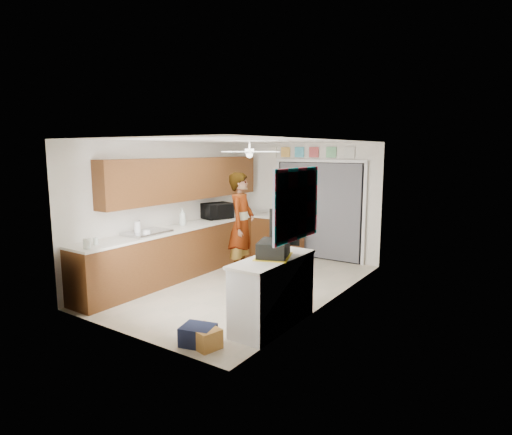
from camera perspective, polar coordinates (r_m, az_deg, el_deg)
The scene contains 42 objects.
floor at distance 7.61m, azimuth -1.70°, elevation -8.98°, with size 5.00×5.00×0.00m, color #BBAF96.
ceiling at distance 7.24m, azimuth -1.79°, elevation 10.19°, with size 5.00×5.00×0.00m, color white.
wall_back at distance 9.45m, azimuth 7.13°, elevation 2.25°, with size 3.20×3.20×0.00m, color white.
wall_front at distance 5.52m, azimuth -17.07°, elevation -2.88°, with size 3.20×3.20×0.00m, color white.
wall_left at distance 8.35m, azimuth -10.71°, elevation 1.28°, with size 5.00×5.00×0.00m, color white.
wall_right at distance 6.53m, azimuth 9.74°, elevation -0.81°, with size 5.00×5.00×0.00m, color white.
left_base_cabinets at distance 8.29m, azimuth -9.07°, elevation -4.36°, with size 0.60×4.80×0.90m, color brown.
left_countertop at distance 8.19m, azimuth -9.10°, elevation -1.17°, with size 0.62×4.80×0.04m, color white.
upper_cabinets at distance 8.33m, azimuth -9.07°, elevation 5.11°, with size 0.32×4.00×0.80m, color brown.
sink_basin at distance 7.49m, azimuth -14.32°, elevation -2.00°, with size 0.50×0.76×0.06m, color silver.
faucet at distance 7.62m, azimuth -15.30°, elevation -1.14°, with size 0.03×0.03×0.22m, color silver.
peninsula_base at distance 9.38m, azimuth 2.92°, elevation -2.69°, with size 1.00×0.60×0.90m, color brown.
peninsula_top at distance 9.30m, azimuth 2.94°, elevation 0.15°, with size 1.04×0.64×0.04m, color white.
back_opening_recess at distance 9.34m, azimuth 8.39°, elevation 0.91°, with size 2.00×0.06×2.10m, color black.
curtain_panel at distance 9.30m, azimuth 8.28°, elevation 0.88°, with size 1.90×0.03×2.05m, color slate.
door_trim_left at distance 9.79m, azimuth 2.92°, elevation 1.36°, with size 0.06×0.04×2.10m, color white.
door_trim_right at distance 8.92m, azimuth 14.22°, elevation 0.35°, with size 0.06×0.04×2.10m, color white.
door_trim_head at distance 9.22m, azimuth 8.46°, elevation 7.48°, with size 2.10×0.04×0.06m, color white.
header_frame_0 at distance 9.64m, azimuth 3.95°, elevation 8.69°, with size 0.22×0.02×0.22m, color #F1B450.
header_frame_1 at distance 9.47m, azimuth 5.80°, elevation 8.66°, with size 0.22×0.02×0.22m, color #4EB8D2.
header_frame_2 at distance 9.31m, azimuth 7.72°, elevation 8.62°, with size 0.22×0.02×0.22m, color #B94547.
header_frame_3 at distance 9.14m, azimuth 10.00°, elevation 8.56°, with size 0.22×0.02×0.22m, color #66B47B.
header_frame_4 at distance 8.99m, azimuth 12.35°, elevation 8.48°, with size 0.22×0.02×0.22m, color silver.
route66_sign at distance 9.82m, azimuth 2.16°, elevation 8.71°, with size 0.22×0.02×0.26m, color silver.
right_counter_base at distance 5.81m, azimuth 2.29°, elevation -10.08°, with size 0.50×1.40×0.90m, color white.
right_counter_top at distance 5.68m, azimuth 2.23°, elevation -5.57°, with size 0.54×1.44×0.04m, color white.
abstract_painting at distance 5.59m, azimuth 5.45°, elevation 1.79°, with size 0.03×1.15×0.95m, color #F0587A.
ceiling_fan at distance 7.40m, azimuth -0.87°, elevation 8.78°, with size 1.14×1.14×0.24m, color white.
microwave at distance 8.87m, azimuth -5.18°, elevation 0.89°, with size 0.59×0.40×0.32m, color black.
soap_bottle at distance 8.16m, azimuth -9.79°, elevation 0.13°, with size 0.13×0.13×0.34m, color silver.
cup at distance 7.29m, azimuth -14.38°, elevation -2.03°, with size 0.13×0.13×0.10m, color white.
jar_a at distance 6.62m, azimuth -21.60°, elevation -3.27°, with size 0.11×0.11×0.15m, color silver.
jar_b at distance 6.85m, azimuth -20.59°, elevation -2.99°, with size 0.07×0.07×0.11m, color silver.
paper_towel_roll at distance 7.42m, azimuth -15.55°, elevation -1.39°, with size 0.10×0.10×0.23m, color white.
suitcase at distance 5.70m, azimuth 2.34°, elevation -4.20°, with size 0.38×0.50×0.21m, color black.
suitcase_rim at distance 5.73m, azimuth 2.34°, elevation -5.27°, with size 0.44×0.58×0.02m, color yellow.
suitcase_lid at distance 5.90m, azimuth 3.84°, elevation -1.29°, with size 0.42×0.03×0.50m, color black.
cardboard_box at distance 5.38m, azimuth -6.89°, elevation -15.57°, with size 0.38×0.28×0.24m, color #B9863A.
navy_crate at distance 5.44m, azimuth -7.73°, elevation -15.29°, with size 0.39×0.32×0.24m, color #141A33.
cabinet_door_panel at distance 7.64m, azimuth 2.79°, elevation -6.52°, with size 0.41×0.03×0.61m, color brown.
man at distance 7.98m, azimuth -1.95°, elevation -0.95°, with size 0.71×0.47×1.94m, color white.
dog at distance 7.36m, azimuth 3.43°, elevation -7.84°, with size 0.24×0.56×0.44m, color black.
Camera 1 is at (4.22, -5.88, 2.35)m, focal length 30.00 mm.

